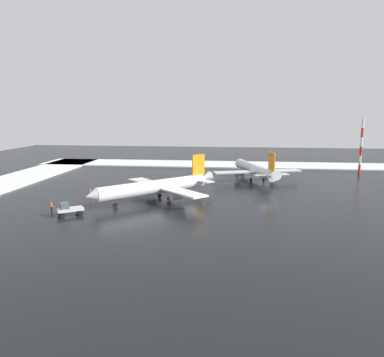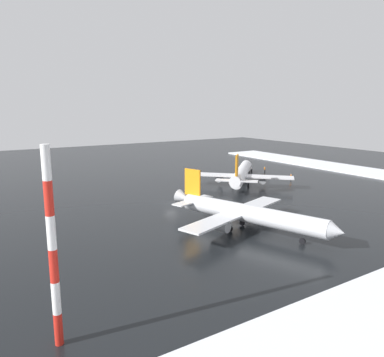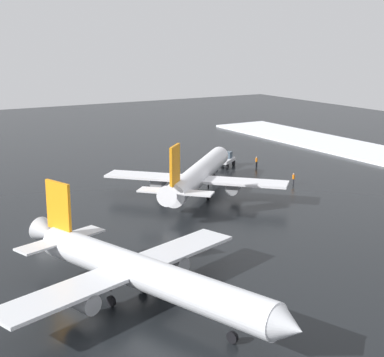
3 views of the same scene
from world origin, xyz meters
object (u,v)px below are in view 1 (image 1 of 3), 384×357
Objects in this scene: airplane_far_rear at (255,169)px; pushback_tug at (69,209)px; airplane_foreground_jet at (157,187)px; ground_crew_mid_apron at (90,192)px; ground_crew_near_tug at (51,206)px; antenna_mast at (361,147)px.

airplane_far_rear is 54.03m from pushback_tug.
airplane_foreground_jet is 14.09× the size of ground_crew_mid_apron.
pushback_tug is 2.93× the size of ground_crew_mid_apron.
airplane_foreground_jet is at bearing 122.93° from airplane_far_rear.
airplane_foreground_jet is at bearing 121.47° from ground_crew_near_tug.
pushback_tug reaches higher than ground_crew_near_tug.
ground_crew_mid_apron is (-2.61, -12.82, 0.00)m from ground_crew_near_tug.
ground_crew_near_tug is at bearing 35.85° from antenna_mast.
ground_crew_mid_apron is at bearing 105.74° from airplane_far_rear.
pushback_tug is at bearing 61.33° from ground_crew_near_tug.
airplane_foreground_jet is at bearing -171.51° from pushback_tug.
pushback_tug is (35.41, 40.77, -1.62)m from airplane_far_rear.
airplane_far_rear is 45.24m from ground_crew_mid_apron.
airplane_foreground_jet is 21.20m from ground_crew_near_tug.
antenna_mast is (-67.41, -54.63, 7.06)m from pushback_tug.
antenna_mast is (-72.02, -52.04, 7.37)m from ground_crew_near_tug.
airplane_foreground_jet is 0.84× the size of airplane_far_rear.
ground_crew_mid_apron is at bearing 169.12° from ground_crew_near_tug.
airplane_far_rear is 35.29m from antenna_mast.
airplane_far_rear is (-21.90, -27.36, -0.10)m from airplane_foreground_jet.
airplane_foreground_jet is 4.81× the size of pushback_tug.
ground_crew_near_tug is at bearing -13.65° from airplane_foreground_jet.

